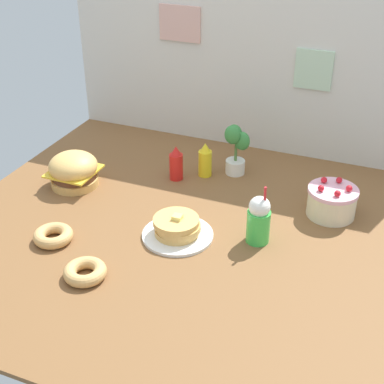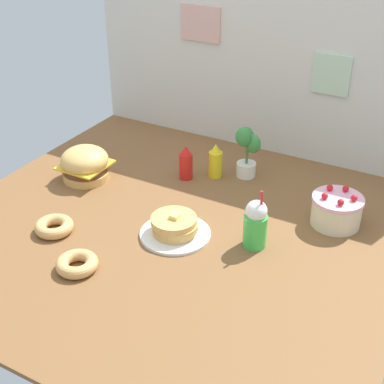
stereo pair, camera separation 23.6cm
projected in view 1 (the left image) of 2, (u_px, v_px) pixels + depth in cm
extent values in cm
cube|color=brown|center=(175.00, 231.00, 242.00)|extent=(196.15, 184.58, 2.00)
cube|color=beige|center=(245.00, 68.00, 292.45)|extent=(196.15, 3.00, 87.58)
cube|color=#D8A599|center=(180.00, 23.00, 292.10)|extent=(23.11, 1.20, 18.61)
cube|color=#B2D1B2|center=(314.00, 70.00, 276.64)|extent=(18.69, 1.20, 19.88)
cylinder|color=#DBA859|center=(75.00, 181.00, 273.84)|extent=(23.17, 23.17, 4.01)
cylinder|color=#59331E|center=(74.00, 175.00, 272.03)|extent=(21.32, 21.32, 3.12)
cube|color=yellow|center=(74.00, 171.00, 271.02)|extent=(22.01, 22.01, 0.89)
ellipsoid|color=#E5B260|center=(73.00, 166.00, 269.60)|extent=(23.63, 23.63, 13.37)
cylinder|color=white|center=(178.00, 235.00, 236.43)|extent=(30.30, 30.30, 1.34)
cylinder|color=#E0AD5B|center=(177.00, 231.00, 235.62)|extent=(18.75, 18.75, 2.50)
cylinder|color=#E0AD5B|center=(179.00, 227.00, 233.97)|extent=(18.81, 18.81, 2.50)
cylinder|color=#E0AD5B|center=(176.00, 221.00, 233.02)|extent=(19.51, 19.51, 2.50)
cube|color=#F7E072|center=(177.00, 217.00, 231.84)|extent=(3.92, 3.92, 1.78)
cylinder|color=beige|center=(331.00, 204.00, 248.44)|extent=(21.39, 21.39, 11.59)
cylinder|color=#F2B2C6|center=(333.00, 191.00, 245.05)|extent=(22.24, 22.24, 1.78)
sphere|color=red|center=(349.00, 188.00, 242.11)|extent=(2.85, 2.85, 2.85)
sphere|color=red|center=(339.00, 180.00, 248.54)|extent=(2.85, 2.85, 2.85)
sphere|color=red|center=(324.00, 180.00, 248.63)|extent=(2.85, 2.85, 2.85)
sphere|color=red|center=(321.00, 188.00, 242.22)|extent=(2.85, 2.85, 2.85)
sphere|color=red|center=(337.00, 194.00, 238.35)|extent=(2.85, 2.85, 2.85)
cylinder|color=red|center=(176.00, 167.00, 276.91)|extent=(6.77, 6.77, 13.37)
cone|color=red|center=(176.00, 150.00, 272.39)|extent=(5.42, 5.42, 4.46)
cylinder|color=yellow|center=(205.00, 163.00, 279.97)|extent=(6.77, 6.77, 13.37)
cone|color=yellow|center=(205.00, 147.00, 275.45)|extent=(5.42, 5.42, 4.46)
cylinder|color=green|center=(258.00, 226.00, 230.42)|extent=(9.80, 9.80, 14.26)
sphere|color=white|center=(260.00, 207.00, 225.56)|extent=(8.91, 8.91, 8.91)
cylinder|color=red|center=(265.00, 202.00, 223.45)|extent=(1.07, 2.47, 14.29)
torus|color=tan|center=(53.00, 236.00, 232.78)|extent=(16.58, 16.58, 4.99)
torus|color=#8CCC8C|center=(53.00, 235.00, 232.60)|extent=(15.83, 15.83, 4.24)
torus|color=tan|center=(85.00, 272.00, 212.12)|extent=(16.58, 16.58, 4.99)
torus|color=pink|center=(85.00, 271.00, 211.94)|extent=(15.83, 15.83, 4.24)
cylinder|color=white|center=(235.00, 167.00, 283.54)|extent=(9.80, 9.80, 7.13)
cylinder|color=#4C7238|center=(236.00, 149.00, 278.57)|extent=(1.43, 1.43, 12.48)
ellipsoid|color=#38843D|center=(242.00, 141.00, 274.44)|extent=(8.02, 5.35, 9.80)
ellipsoid|color=#38843D|center=(234.00, 134.00, 277.54)|extent=(8.02, 5.35, 9.80)
ellipsoid|color=#38843D|center=(232.00, 135.00, 272.15)|extent=(8.02, 5.35, 9.80)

